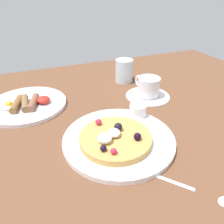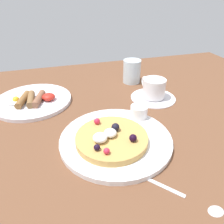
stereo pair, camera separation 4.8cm
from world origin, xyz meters
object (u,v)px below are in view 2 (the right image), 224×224
at_px(breakfast_plate, 33,101).
at_px(teaspoon, 192,199).
at_px(pancake_plate, 116,139).
at_px(water_glass, 132,71).
at_px(coffee_cup, 154,88).
at_px(coffee_saucer, 153,97).
at_px(syrup_ramekin, 139,111).

distance_m(breakfast_plate, teaspoon, 0.54).
xyz_separation_m(pancake_plate, water_glass, (0.17, 0.33, 0.04)).
relative_size(pancake_plate, teaspoon, 2.04).
xyz_separation_m(breakfast_plate, coffee_cup, (0.39, -0.08, 0.03)).
bearing_deg(pancake_plate, breakfast_plate, 126.37).
height_order(coffee_saucer, coffee_cup, coffee_cup).
bearing_deg(syrup_ramekin, water_glass, 73.04).
bearing_deg(water_glass, pancake_plate, -116.90).
distance_m(coffee_saucer, water_glass, 0.16).
distance_m(syrup_ramekin, water_glass, 0.27).
height_order(pancake_plate, breakfast_plate, same).
bearing_deg(pancake_plate, syrup_ramekin, 38.50).
xyz_separation_m(coffee_saucer, teaspoon, (-0.11, -0.38, -0.00)).
relative_size(pancake_plate, water_glass, 3.13).
bearing_deg(coffee_saucer, teaspoon, -105.99).
relative_size(coffee_cup, teaspoon, 0.78).
xyz_separation_m(breakfast_plate, coffee_saucer, (0.39, -0.08, -0.00)).
bearing_deg(teaspoon, coffee_cup, 74.14).
xyz_separation_m(syrup_ramekin, teaspoon, (-0.01, -0.27, -0.03)).
relative_size(breakfast_plate, teaspoon, 1.83).
xyz_separation_m(syrup_ramekin, breakfast_plate, (-0.29, 0.20, -0.02)).
bearing_deg(breakfast_plate, pancake_plate, -53.63).
bearing_deg(coffee_cup, pancake_plate, -135.64).
bearing_deg(coffee_cup, syrup_ramekin, -131.24).
distance_m(pancake_plate, water_glass, 0.38).
relative_size(breakfast_plate, water_glass, 2.81).
height_order(pancake_plate, water_glass, water_glass).
height_order(breakfast_plate, water_glass, water_glass).
bearing_deg(pancake_plate, coffee_cup, 44.36).
bearing_deg(syrup_ramekin, coffee_saucer, 48.20).
distance_m(breakfast_plate, coffee_cup, 0.40).
bearing_deg(coffee_saucer, coffee_cup, 102.34).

